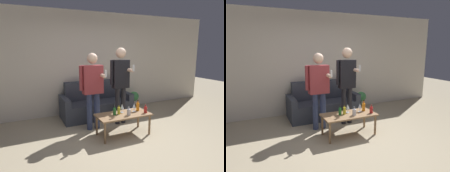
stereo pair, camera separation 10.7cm
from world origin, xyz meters
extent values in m
plane|color=tan|center=(0.00, 0.00, 0.00)|extent=(16.00, 16.00, 0.00)
cube|color=beige|center=(0.00, 2.32, 1.35)|extent=(8.00, 0.06, 2.70)
cube|color=#383D47|center=(0.03, 1.68, 0.21)|extent=(1.48, 0.58, 0.42)
cube|color=#383D47|center=(0.03, 2.08, 0.45)|extent=(1.48, 0.23, 0.90)
cube|color=#383D47|center=(-0.78, 1.79, 0.30)|extent=(0.14, 0.80, 0.59)
cube|color=#383D47|center=(0.84, 1.79, 0.30)|extent=(0.14, 0.80, 0.59)
cube|color=#8E6B47|center=(0.13, 0.53, 0.43)|extent=(1.10, 0.53, 0.03)
cylinder|color=#8E6B47|center=(-0.37, 0.32, 0.21)|extent=(0.04, 0.04, 0.41)
cylinder|color=#8E6B47|center=(0.63, 0.32, 0.21)|extent=(0.04, 0.04, 0.41)
cylinder|color=#8E6B47|center=(-0.37, 0.75, 0.21)|extent=(0.04, 0.04, 0.41)
cylinder|color=#8E6B47|center=(0.63, 0.75, 0.21)|extent=(0.04, 0.04, 0.41)
cylinder|color=#23752D|center=(-0.05, 0.57, 0.51)|extent=(0.06, 0.06, 0.13)
cylinder|color=#23752D|center=(-0.05, 0.57, 0.60)|extent=(0.02, 0.02, 0.05)
cylinder|color=black|center=(-0.05, 0.57, 0.62)|extent=(0.03, 0.03, 0.01)
cylinder|color=#B21E1E|center=(0.58, 0.41, 0.51)|extent=(0.07, 0.07, 0.13)
cylinder|color=#B21E1E|center=(0.58, 0.41, 0.59)|extent=(0.03, 0.03, 0.05)
cylinder|color=black|center=(0.58, 0.41, 0.61)|extent=(0.03, 0.03, 0.01)
cylinder|color=orange|center=(0.52, 0.60, 0.53)|extent=(0.07, 0.07, 0.17)
cylinder|color=orange|center=(0.52, 0.60, 0.64)|extent=(0.03, 0.03, 0.06)
cylinder|color=black|center=(0.52, 0.60, 0.67)|extent=(0.03, 0.03, 0.01)
cylinder|color=silver|center=(0.20, 0.42, 0.51)|extent=(0.07, 0.07, 0.12)
cylinder|color=silver|center=(0.20, 0.42, 0.59)|extent=(0.03, 0.03, 0.05)
cylinder|color=black|center=(0.20, 0.42, 0.61)|extent=(0.03, 0.03, 0.01)
cylinder|color=yellow|center=(0.05, 0.57, 0.51)|extent=(0.06, 0.06, 0.14)
cylinder|color=yellow|center=(0.05, 0.57, 0.61)|extent=(0.02, 0.02, 0.05)
cylinder|color=black|center=(0.05, 0.57, 0.63)|extent=(0.03, 0.03, 0.01)
cylinder|color=silver|center=(0.41, 0.58, 0.45)|extent=(0.07, 0.07, 0.01)
cylinder|color=silver|center=(0.41, 0.58, 0.49)|extent=(0.01, 0.01, 0.07)
cone|color=silver|center=(0.41, 0.58, 0.57)|extent=(0.07, 0.07, 0.10)
cylinder|color=silver|center=(0.16, 0.63, 0.45)|extent=(0.07, 0.07, 0.01)
cylinder|color=silver|center=(0.16, 0.63, 0.49)|extent=(0.01, 0.01, 0.07)
cone|color=silver|center=(0.16, 0.63, 0.57)|extent=(0.07, 0.07, 0.10)
cylinder|color=navy|center=(-0.40, 1.08, 0.40)|extent=(0.12, 0.12, 0.80)
cylinder|color=navy|center=(-0.23, 1.08, 0.40)|extent=(0.12, 0.12, 0.80)
cube|color=#933338|center=(-0.32, 1.08, 1.10)|extent=(0.43, 0.19, 0.60)
sphere|color=beige|center=(-0.32, 1.08, 1.55)|extent=(0.22, 0.22, 0.22)
cylinder|color=#933338|center=(-0.57, 1.08, 1.15)|extent=(0.08, 0.08, 0.51)
cylinder|color=beige|center=(-0.15, 0.94, 1.19)|extent=(0.08, 0.27, 0.08)
cube|color=white|center=(-0.15, 0.78, 1.25)|extent=(0.03, 0.03, 0.14)
cylinder|color=#232328|center=(0.30, 1.12, 0.43)|extent=(0.11, 0.11, 0.85)
cylinder|color=#232328|center=(0.45, 1.12, 0.43)|extent=(0.11, 0.11, 0.85)
cube|color=black|center=(0.37, 1.12, 1.17)|extent=(0.38, 0.17, 0.64)
sphere|color=beige|center=(0.37, 1.12, 1.65)|extent=(0.23, 0.23, 0.23)
cylinder|color=black|center=(0.15, 1.12, 1.22)|extent=(0.07, 0.07, 0.54)
cylinder|color=beige|center=(0.52, 0.98, 1.27)|extent=(0.07, 0.27, 0.07)
cube|color=white|center=(0.52, 0.82, 1.33)|extent=(0.03, 0.03, 0.14)
cylinder|color=#936042|center=(1.23, 1.93, 0.06)|extent=(0.17, 0.17, 0.12)
cylinder|color=#476B38|center=(1.23, 1.93, 0.20)|extent=(0.02, 0.02, 0.17)
sphere|color=#428E4C|center=(1.23, 1.93, 0.38)|extent=(0.28, 0.28, 0.28)
camera|label=1|loc=(-1.71, -2.86, 1.77)|focal=32.00mm
camera|label=2|loc=(-1.62, -2.91, 1.77)|focal=32.00mm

